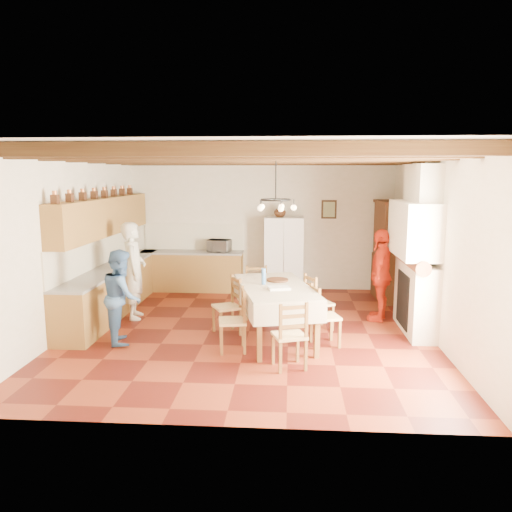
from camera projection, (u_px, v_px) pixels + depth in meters
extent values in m
cube|color=#4A120C|center=(249.00, 332.00, 8.48)|extent=(6.00, 6.50, 0.02)
cube|color=silver|center=(248.00, 151.00, 7.99)|extent=(6.00, 6.50, 0.02)
cube|color=beige|center=(261.00, 224.00, 11.44)|extent=(6.00, 0.02, 3.00)
cube|color=beige|center=(222.00, 289.00, 5.03)|extent=(6.00, 0.02, 3.00)
cube|color=beige|center=(72.00, 242.00, 8.44)|extent=(0.02, 6.50, 3.00)
cube|color=beige|center=(435.00, 246.00, 8.03)|extent=(0.02, 6.50, 3.00)
cube|color=brown|center=(114.00, 290.00, 9.63)|extent=(0.60, 4.30, 0.86)
cube|color=brown|center=(192.00, 272.00, 11.42)|extent=(2.30, 0.60, 0.86)
cube|color=slate|center=(113.00, 267.00, 9.55)|extent=(0.62, 4.30, 0.04)
cube|color=slate|center=(192.00, 252.00, 11.35)|extent=(2.34, 0.62, 0.04)
cube|color=beige|center=(98.00, 250.00, 9.52)|extent=(0.03, 4.30, 0.60)
cube|color=beige|center=(194.00, 237.00, 11.57)|extent=(2.30, 0.03, 0.60)
cube|color=brown|center=(104.00, 216.00, 9.40)|extent=(0.35, 4.20, 0.70)
cube|color=#2D2114|center=(329.00, 209.00, 11.25)|extent=(0.34, 0.03, 0.42)
cube|color=white|center=(284.00, 255.00, 11.16)|extent=(0.86, 0.71, 1.70)
cube|color=beige|center=(275.00, 287.00, 7.93)|extent=(1.51, 2.23, 0.05)
cube|color=brown|center=(259.00, 333.00, 7.04)|extent=(0.08, 0.08, 0.84)
cube|color=brown|center=(317.00, 330.00, 7.19)|extent=(0.08, 0.08, 0.84)
cube|color=brown|center=(241.00, 301.00, 8.81)|extent=(0.08, 0.08, 0.84)
cube|color=brown|center=(287.00, 299.00, 8.96)|extent=(0.08, 0.08, 0.84)
torus|color=black|center=(276.00, 200.00, 7.70)|extent=(0.47, 0.47, 0.03)
imported|color=beige|center=(134.00, 271.00, 9.14)|extent=(0.56, 0.73, 1.79)
imported|color=#41699D|center=(122.00, 296.00, 7.84)|extent=(0.77, 0.87, 1.49)
imported|color=red|center=(381.00, 275.00, 9.01)|extent=(0.70, 1.06, 1.68)
imported|color=silver|center=(219.00, 246.00, 11.28)|extent=(0.55, 0.43, 0.27)
imported|color=#32180F|center=(280.00, 211.00, 11.01)|extent=(0.31, 0.31, 0.27)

